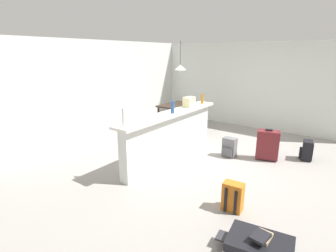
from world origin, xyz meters
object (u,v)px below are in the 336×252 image
Objects in this scene: backpack_orange at (233,197)px; backpack_grey at (229,148)px; dining_table at (178,108)px; suitcase_flat_black at (259,248)px; pendant_lamp at (180,67)px; bottle_blue at (173,107)px; grocery_bag at (189,102)px; book_stack at (262,237)px; backpack_black at (306,151)px; suitcase_upright_maroon at (268,145)px; bottle_white at (124,117)px; bottle_amber at (202,99)px; dining_chair_near_partition at (193,115)px.

backpack_orange is 2.05m from backpack_grey.
dining_table reaches higher than suitcase_flat_black.
pendant_lamp is 4.48m from backpack_orange.
backpack_grey is (-1.14, -2.06, -1.59)m from pendant_lamp.
grocery_bag is at bearing 5.76° from bottle_blue.
backpack_black is at bearing 1.65° from book_stack.
suitcase_upright_maroon is 1.60× the size of backpack_grey.
dining_table reaches higher than backpack_grey.
dining_table is (3.24, 1.11, -0.51)m from bottle_white.
backpack_black is at bearing -54.56° from suitcase_upright_maroon.
grocery_bag is 3.51m from book_stack.
dining_table is 2.62× the size of backpack_grey.
backpack_black is at bearing -53.23° from bottle_blue.
bottle_blue reaches higher than backpack_black.
bottle_amber is 3.89m from suitcase_flat_black.
bottle_blue is 0.27× the size of dining_chair_near_partition.
pendant_lamp is at bearing 56.19° from bottle_amber.
backpack_black is at bearing -60.14° from backpack_grey.
bottle_white is 0.69× the size of backpack_orange.
backpack_black is (0.43, -2.28, -0.93)m from bottle_amber.
bottle_white is at bearing 97.87° from backpack_orange.
bottle_white is 0.26× the size of dining_table.
book_stack is at bearing -178.35° from backpack_black.
bottle_white reaches higher than backpack_black.
bottle_white is 1.12× the size of grocery_bag.
bottle_blue is at bearing -6.06° from bottle_white.
backpack_grey is (1.86, 0.87, 0.00)m from backpack_orange.
backpack_grey is (-0.79, 1.38, 0.00)m from backpack_black.
backpack_grey is at bearing -118.93° from pendant_lamp.
bottle_blue is 1.06× the size of bottle_amber.
suitcase_upright_maroon is (-0.81, -2.82, -0.32)m from dining_table.
dining_chair_near_partition is at bearing 9.83° from bottle_white.
backpack_black is at bearing -10.98° from backpack_orange.
book_stack is at bearing -139.66° from dining_chair_near_partition.
dining_table is 2.62× the size of backpack_orange.
pendant_lamp is at bearing 43.73° from suitcase_flat_black.
grocery_bag is at bearing 174.54° from bottle_amber.
suitcase_upright_maroon is (-0.05, -1.61, -0.80)m from bottle_amber.
bottle_amber is 0.35× the size of suitcase_upright_maroon.
pendant_lamp is 0.95× the size of suitcase_flat_black.
dining_chair_near_partition reaches higher than backpack_grey.
grocery_bag is 0.28× the size of dining_chair_near_partition.
bottle_white is 2.53m from backpack_grey.
backpack_orange is 1.41× the size of book_stack.
bottle_blue is at bearing 127.32° from suitcase_upright_maroon.
backpack_black is 0.63× the size of suitcase_upright_maroon.
suitcase_flat_black is (-2.39, -2.42, -1.01)m from grocery_bag.
dining_chair_near_partition reaches higher than suitcase_flat_black.
pendant_lamp is 1.96× the size of backpack_grey.
dining_table is 0.58m from dining_chair_near_partition.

